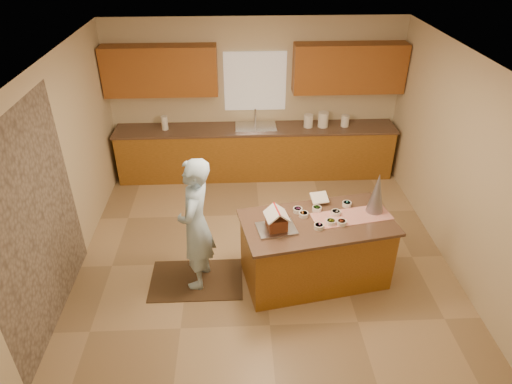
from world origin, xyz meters
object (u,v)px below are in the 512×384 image
tinsel_tree (377,193)px  gingerbread_house (277,221)px  boy (196,225)px  island_base (315,251)px

tinsel_tree → gingerbread_house: bearing=-165.3°
gingerbread_house → tinsel_tree: bearing=14.7°
tinsel_tree → boy: boy is taller
boy → island_base: bearing=100.0°
tinsel_tree → boy: (-2.21, -0.18, -0.28)m
tinsel_tree → gingerbread_house: 1.31m
island_base → tinsel_tree: (0.74, 0.19, 0.74)m
island_base → gingerbread_house: gingerbread_house is taller
island_base → tinsel_tree: size_ratio=3.27×
island_base → boy: 1.55m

